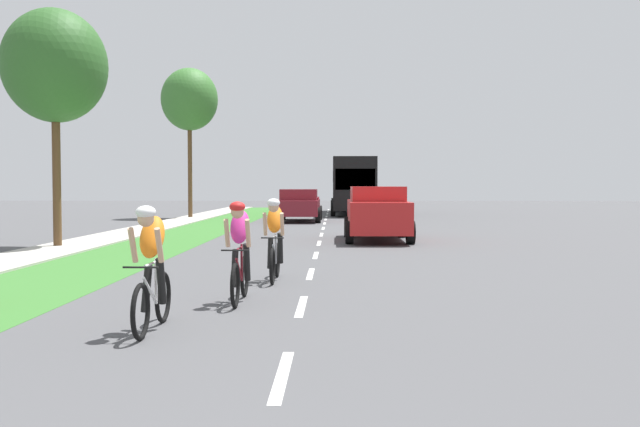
# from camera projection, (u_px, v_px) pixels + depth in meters

# --- Properties ---
(ground_plane) EXTENTS (120.00, 120.00, 0.00)m
(ground_plane) POSITION_uv_depth(u_px,v_px,m) (319.00, 244.00, 21.15)
(ground_plane) COLOR #4C4C4F
(grass_verge) EXTENTS (2.73, 70.00, 0.01)m
(grass_verge) POSITION_uv_depth(u_px,v_px,m) (160.00, 244.00, 21.26)
(grass_verge) COLOR #38722D
(grass_verge) RESTS_ON ground_plane
(sidewalk_concrete) EXTENTS (1.95, 70.00, 0.10)m
(sidewalk_concrete) POSITION_uv_depth(u_px,v_px,m) (86.00, 243.00, 21.31)
(sidewalk_concrete) COLOR #B2ADA3
(sidewalk_concrete) RESTS_ON ground_plane
(lane_markings_center) EXTENTS (0.12, 54.07, 0.01)m
(lane_markings_center) POSITION_uv_depth(u_px,v_px,m) (321.00, 235.00, 25.14)
(lane_markings_center) COLOR white
(lane_markings_center) RESTS_ON ground_plane
(cyclist_lead) EXTENTS (0.42, 1.72, 1.58)m
(cyclist_lead) POSITION_uv_depth(u_px,v_px,m) (151.00, 267.00, 8.43)
(cyclist_lead) COLOR black
(cyclist_lead) RESTS_ON ground_plane
(cyclist_trailing) EXTENTS (0.42, 1.72, 1.58)m
(cyclist_trailing) POSITION_uv_depth(u_px,v_px,m) (240.00, 251.00, 10.52)
(cyclist_trailing) COLOR black
(cyclist_trailing) RESTS_ON ground_plane
(cyclist_distant) EXTENTS (0.42, 1.72, 1.58)m
(cyclist_distant) POSITION_uv_depth(u_px,v_px,m) (275.00, 239.00, 12.91)
(cyclist_distant) COLOR black
(cyclist_distant) RESTS_ON ground_plane
(suv_red) EXTENTS (2.15, 4.70, 1.79)m
(suv_red) POSITION_uv_depth(u_px,v_px,m) (377.00, 212.00, 22.54)
(suv_red) COLOR red
(suv_red) RESTS_ON ground_plane
(pickup_maroon) EXTENTS (2.22, 5.10, 1.64)m
(pickup_maroon) POSITION_uv_depth(u_px,v_px,m) (300.00, 205.00, 34.43)
(pickup_maroon) COLOR maroon
(pickup_maroon) RESTS_ON ground_plane
(bus_black) EXTENTS (2.78, 11.60, 3.48)m
(bus_black) POSITION_uv_depth(u_px,v_px,m) (353.00, 183.00, 43.86)
(bus_black) COLOR black
(bus_black) RESTS_ON ground_plane
(street_tree_near) EXTENTS (3.00, 3.00, 6.97)m
(street_tree_near) POSITION_uv_depth(u_px,v_px,m) (55.00, 67.00, 19.78)
(street_tree_near) COLOR brown
(street_tree_near) RESTS_ON ground_plane
(street_tree_far) EXTENTS (3.16, 3.16, 8.38)m
(street_tree_far) POSITION_uv_depth(u_px,v_px,m) (189.00, 100.00, 37.92)
(street_tree_far) COLOR brown
(street_tree_far) RESTS_ON ground_plane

